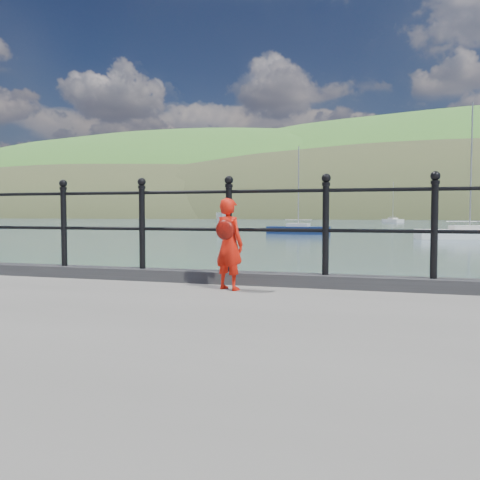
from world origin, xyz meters
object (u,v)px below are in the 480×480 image
(launch_white, at_px, (225,219))
(sailboat_port, at_px, (298,231))
(railing, at_px, (184,218))
(child, at_px, (229,243))
(sailboat_near, at_px, (470,235))
(sailboat_deep, at_px, (393,221))

(launch_white, bearing_deg, sailboat_port, -68.04)
(railing, distance_m, child, 0.96)
(child, height_order, launch_white, launch_white)
(sailboat_near, distance_m, sailboat_port, 14.42)
(railing, xyz_separation_m, sailboat_port, (-5.53, 39.23, -1.48))
(sailboat_deep, bearing_deg, child, -32.29)
(railing, height_order, sailboat_port, sailboat_port)
(sailboat_deep, relative_size, sailboat_port, 1.06)
(railing, distance_m, launch_white, 61.68)
(child, xyz_separation_m, launch_white, (-19.76, 59.18, -0.45))
(sailboat_deep, xyz_separation_m, sailboat_port, (-8.25, -63.82, -0.00))
(launch_white, relative_size, sailboat_port, 0.69)
(railing, bearing_deg, sailboat_near, 76.85)
(child, distance_m, sailboat_near, 35.52)
(sailboat_deep, relative_size, sailboat_near, 0.85)
(launch_white, bearing_deg, sailboat_deep, 51.15)
(railing, height_order, child, railing)
(sailboat_port, bearing_deg, child, -75.54)
(launch_white, height_order, sailboat_port, sailboat_port)
(sailboat_deep, distance_m, sailboat_near, 69.00)
(sailboat_deep, height_order, sailboat_near, sailboat_near)
(sailboat_port, bearing_deg, launch_white, 130.19)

